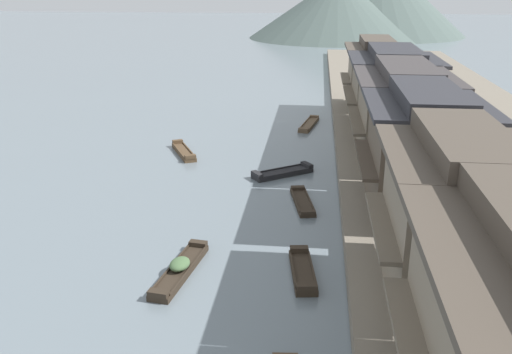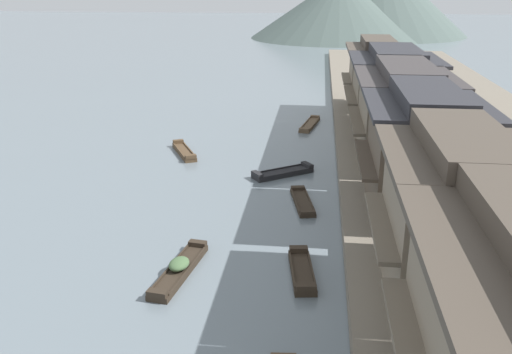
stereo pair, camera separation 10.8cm
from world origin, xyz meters
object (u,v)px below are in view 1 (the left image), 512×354
object	(u,v)px
boat_moored_far	(283,173)
house_waterfront_tall	(423,153)
boat_moored_third	(180,269)
boat_moored_second	(309,124)
house_waterfront_second	(458,217)
boat_moored_nearest	(303,271)
house_waterfront_far	(392,91)
house_waterfront_end	(375,74)
boat_midriver_upstream	(303,202)
boat_midriver_drifting	(184,152)
house_waterfront_narrow	(403,115)

from	to	relation	value
boat_moored_far	house_waterfront_tall	distance (m)	10.22
boat_moored_third	house_waterfront_tall	bearing A→B (deg)	30.92
boat_moored_second	boat_moored_third	bearing A→B (deg)	-100.86
boat_moored_third	house_waterfront_second	world-z (taller)	house_waterfront_second
house_waterfront_second	boat_moored_nearest	bearing A→B (deg)	161.20
boat_moored_nearest	house_waterfront_far	bearing A→B (deg)	74.73
house_waterfront_tall	house_waterfront_end	distance (m)	23.28
boat_midriver_upstream	house_waterfront_tall	world-z (taller)	house_waterfront_tall
boat_midriver_upstream	boat_moored_second	bearing A→B (deg)	90.01
boat_moored_second	house_waterfront_second	world-z (taller)	house_waterfront_second
boat_midriver_drifting	house_waterfront_narrow	size ratio (longest dim) A/B	0.50
boat_midriver_upstream	house_waterfront_end	distance (m)	22.46
boat_moored_third	house_waterfront_tall	distance (m)	12.84
boat_midriver_drifting	boat_moored_second	bearing A→B (deg)	45.92
boat_moored_second	boat_midriver_upstream	size ratio (longest dim) A/B	1.25
boat_moored_second	boat_midriver_upstream	bearing A→B (deg)	-89.99
boat_moored_second	boat_moored_far	bearing A→B (deg)	-96.36
boat_moored_second	boat_midriver_drifting	distance (m)	12.35
boat_moored_third	house_waterfront_second	xyz separation A→B (m)	(10.49, -1.37, 3.48)
boat_midriver_drifting	house_waterfront_far	size ratio (longest dim) A/B	0.51
boat_midriver_upstream	house_waterfront_second	size ratio (longest dim) A/B	0.58
boat_midriver_drifting	house_waterfront_far	world-z (taller)	house_waterfront_far
boat_moored_second	house_waterfront_tall	bearing A→B (deg)	-73.01
boat_moored_far	boat_moored_third	bearing A→B (deg)	-105.16
house_waterfront_second	house_waterfront_end	size ratio (longest dim) A/B	1.05
boat_midriver_drifting	house_waterfront_narrow	distance (m)	15.04
boat_moored_second	house_waterfront_narrow	size ratio (longest dim) A/B	0.60
boat_midriver_upstream	house_waterfront_far	xyz separation A→B (m)	(6.19, 14.07, 3.57)
boat_moored_far	boat_midriver_drifting	world-z (taller)	boat_midriver_drifting
house_waterfront_tall	boat_moored_second	bearing A→B (deg)	106.99
boat_moored_third	boat_midriver_drifting	size ratio (longest dim) A/B	1.15
boat_moored_third	house_waterfront_far	size ratio (longest dim) A/B	0.58
house_waterfront_second	boat_moored_far	bearing A→B (deg)	116.55
boat_midriver_upstream	house_waterfront_far	size ratio (longest dim) A/B	0.49
boat_moored_second	boat_moored_third	world-z (taller)	boat_moored_third
boat_midriver_upstream	boat_moored_third	bearing A→B (deg)	-120.66
house_waterfront_second	house_waterfront_far	size ratio (longest dim) A/B	0.84
boat_moored_far	house_waterfront_narrow	xyz separation A→B (m)	(7.28, 1.57, 3.53)
boat_midriver_drifting	house_waterfront_tall	world-z (taller)	house_waterfront_tall
boat_moored_nearest	boat_moored_second	world-z (taller)	boat_moored_nearest
boat_moored_nearest	boat_moored_third	xyz separation A→B (m)	(-5.09, -0.47, 0.06)
boat_moored_third	house_waterfront_narrow	size ratio (longest dim) A/B	0.57
house_waterfront_far	boat_moored_nearest	bearing A→B (deg)	-105.27
house_waterfront_far	boat_midriver_upstream	bearing A→B (deg)	-113.74
boat_moored_second	boat_moored_far	size ratio (longest dim) A/B	1.29
house_waterfront_narrow	house_waterfront_far	xyz separation A→B (m)	(0.30, 7.93, -0.00)
house_waterfront_end	boat_moored_second	bearing A→B (deg)	-141.54
house_waterfront_second	boat_midriver_drifting	bearing A→B (deg)	128.80
house_waterfront_narrow	house_waterfront_second	bearing A→B (deg)	-90.87
boat_moored_nearest	boat_midriver_upstream	world-z (taller)	boat_moored_nearest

